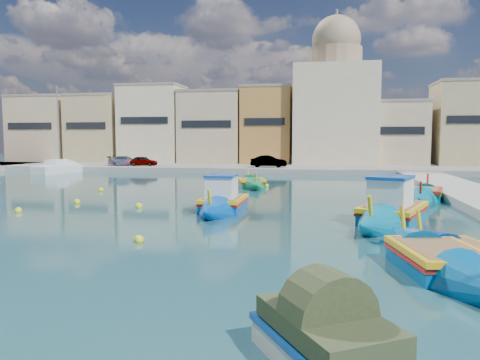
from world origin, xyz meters
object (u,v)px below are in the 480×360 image
(luzzu_blue_cabin, at_px, (224,204))
(yacht_north, at_px, (68,169))
(luzzu_turquoise_cabin, at_px, (393,213))
(tender_near, at_px, (327,342))
(luzzu_green, at_px, (252,184))
(church_block, at_px, (335,101))
(luzzu_cyan_south, at_px, (439,263))
(luzzu_cyan_mid, at_px, (424,195))
(luzzu_blue_south, at_px, (469,261))

(luzzu_blue_cabin, xyz_separation_m, yacht_north, (-22.79, 23.41, 0.04))
(luzzu_turquoise_cabin, height_order, tender_near, luzzu_turquoise_cabin)
(luzzu_green, bearing_deg, church_block, 74.53)
(luzzu_green, height_order, luzzu_cyan_south, luzzu_cyan_south)
(yacht_north, bearing_deg, luzzu_cyan_mid, -26.22)
(luzzu_blue_south, bearing_deg, church_block, 93.84)
(luzzu_turquoise_cabin, bearing_deg, tender_near, -101.83)
(luzzu_blue_cabin, bearing_deg, luzzu_turquoise_cabin, -12.97)
(luzzu_green, xyz_separation_m, luzzu_cyan_south, (8.94, -22.09, 0.03))
(luzzu_cyan_mid, xyz_separation_m, tender_near, (-6.06, -22.94, 0.19))
(church_block, relative_size, luzzu_green, 2.56)
(luzzu_cyan_mid, height_order, tender_near, luzzu_cyan_mid)
(luzzu_cyan_mid, xyz_separation_m, yacht_north, (-34.20, 16.84, 0.14))
(luzzu_green, bearing_deg, luzzu_turquoise_cabin, -57.93)
(church_block, xyz_separation_m, luzzu_blue_cabin, (-6.41, -36.62, -8.05))
(tender_near, bearing_deg, luzzu_turquoise_cabin, 78.17)
(church_block, bearing_deg, luzzu_blue_cabin, -99.93)
(tender_near, bearing_deg, church_block, 88.85)
(luzzu_blue_cabin, xyz_separation_m, luzzu_cyan_mid, (11.41, 6.57, -0.10))
(luzzu_blue_south, xyz_separation_m, tender_near, (-4.16, -6.84, 0.21))
(luzzu_turquoise_cabin, bearing_deg, luzzu_cyan_mid, 70.34)
(luzzu_cyan_mid, height_order, luzzu_blue_south, luzzu_cyan_mid)
(luzzu_cyan_mid, bearing_deg, luzzu_green, 155.06)
(tender_near, height_order, yacht_north, yacht_north)
(luzzu_blue_south, distance_m, tender_near, 8.00)
(luzzu_blue_cabin, relative_size, luzzu_blue_south, 1.05)
(luzzu_blue_cabin, relative_size, yacht_north, 0.83)
(luzzu_blue_south, relative_size, tender_near, 2.38)
(church_block, bearing_deg, luzzu_green, -105.47)
(luzzu_cyan_mid, xyz_separation_m, luzzu_cyan_south, (-2.86, -16.61, 0.01))
(luzzu_blue_south, bearing_deg, luzzu_cyan_mid, 83.27)
(luzzu_turquoise_cabin, bearing_deg, luzzu_green, 122.07)
(luzzu_blue_cabin, relative_size, luzzu_cyan_south, 1.00)
(luzzu_cyan_mid, bearing_deg, luzzu_cyan_south, -99.78)
(luzzu_blue_cabin, distance_m, luzzu_blue_south, 13.47)
(luzzu_cyan_mid, distance_m, tender_near, 23.72)
(luzzu_blue_south, relative_size, luzzu_cyan_south, 0.95)
(luzzu_cyan_mid, relative_size, luzzu_blue_south, 1.07)
(church_block, bearing_deg, yacht_north, -155.67)
(luzzu_turquoise_cabin, bearing_deg, luzzu_blue_south, -81.51)
(luzzu_turquoise_cabin, distance_m, yacht_north, 40.17)
(luzzu_blue_cabin, distance_m, luzzu_green, 12.06)
(luzzu_green, height_order, tender_near, luzzu_green)
(yacht_north, bearing_deg, church_block, 24.33)
(luzzu_blue_south, bearing_deg, yacht_north, 134.43)
(tender_near, bearing_deg, luzzu_blue_cabin, 108.11)
(luzzu_cyan_south, bearing_deg, tender_near, -116.81)
(luzzu_blue_cabin, bearing_deg, luzzu_cyan_mid, 29.92)
(church_block, height_order, yacht_north, church_block)
(church_block, height_order, luzzu_blue_south, church_block)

